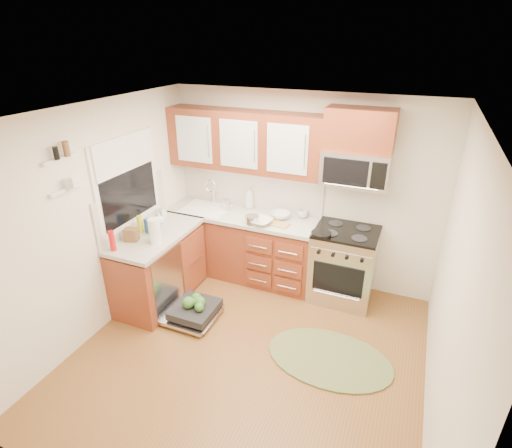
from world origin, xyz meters
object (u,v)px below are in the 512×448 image
at_px(stock_pot, 252,220).
at_px(microwave, 355,168).
at_px(skillet, 321,234).
at_px(rug, 329,358).
at_px(bowl_a, 260,222).
at_px(paper_towel_roll, 155,231).
at_px(range, 343,265).
at_px(sink, 206,217).
at_px(upper_cabinets, 245,141).
at_px(dishwasher, 192,311).
at_px(bowl_b, 280,215).
at_px(cup, 303,214).
at_px(cutting_board, 279,224).

bearing_deg(stock_pot, microwave, 15.97).
relative_size(microwave, skillet, 3.21).
distance_m(rug, bowl_a, 1.80).
bearing_deg(paper_towel_roll, skillet, 26.08).
distance_m(range, sink, 1.96).
height_order(upper_cabinets, skillet, upper_cabinets).
relative_size(paper_towel_roll, bowl_a, 1.03).
height_order(upper_cabinets, bowl_a, upper_cabinets).
bearing_deg(dishwasher, stock_pot, 67.18).
bearing_deg(stock_pot, skillet, -2.56).
bearing_deg(sink, range, 0.30).
bearing_deg(stock_pot, range, 10.32).
bearing_deg(bowl_b, range, -5.55).
distance_m(microwave, rug, 2.12).
xyz_separation_m(skillet, bowl_a, (-0.79, 0.07, -0.01)).
xyz_separation_m(sink, skillet, (1.67, -0.24, 0.17)).
bearing_deg(skillet, sink, 171.83).
height_order(range, microwave, microwave).
bearing_deg(cup, upper_cabinets, -174.53).
bearing_deg(paper_towel_roll, cup, 44.03).
relative_size(cutting_board, bowl_a, 0.88).
bearing_deg(bowl_a, rug, -39.67).
relative_size(microwave, sink, 1.23).
bearing_deg(skillet, rug, -66.97).
bearing_deg(bowl_a, microwave, 15.91).
bearing_deg(range, skillet, -135.86).
relative_size(sink, bowl_b, 2.42).
xyz_separation_m(range, cutting_board, (-0.83, -0.11, 0.46)).
bearing_deg(dishwasher, cup, 55.78).
xyz_separation_m(upper_cabinets, range, (1.41, -0.15, -1.40)).
height_order(skillet, stock_pot, stock_pot).
bearing_deg(sink, stock_pot, -14.43).
relative_size(sink, skillet, 2.62).
bearing_deg(sink, dishwasher, -70.80).
bearing_deg(sink, bowl_a, -10.96).
height_order(stock_pot, bowl_b, stock_pot).
distance_m(range, bowl_a, 1.17).
bearing_deg(sink, paper_towel_roll, -92.67).
relative_size(sink, dishwasher, 0.89).
distance_m(paper_towel_roll, cup, 1.89).
relative_size(rug, cutting_board, 5.23).
xyz_separation_m(microwave, bowl_a, (-1.05, -0.30, -0.74)).
bearing_deg(bowl_b, microwave, 2.22).
distance_m(microwave, paper_towel_roll, 2.41).
xyz_separation_m(upper_cabinets, rug, (1.53, -1.30, -1.86)).
distance_m(range, cup, 0.83).
bearing_deg(range, microwave, 90.00).
height_order(dishwasher, cup, cup).
distance_m(stock_pot, bowl_b, 0.40).
bearing_deg(bowl_a, paper_towel_roll, -135.47).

